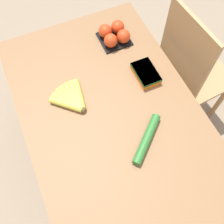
{
  "coord_description": "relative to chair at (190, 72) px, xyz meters",
  "views": [
    {
      "loc": [
        0.53,
        -0.23,
        1.91
      ],
      "look_at": [
        0.0,
        0.0,
        0.8
      ],
      "focal_mm": 42.0,
      "sensor_mm": 36.0,
      "label": 1
    }
  ],
  "objects": [
    {
      "name": "carrot_bag",
      "position": [
        0.05,
        -0.38,
        0.27
      ],
      "size": [
        0.16,
        0.11,
        0.04
      ],
      "color": "orange",
      "rests_on": "dining_table"
    },
    {
      "name": "tomato_pack",
      "position": [
        -0.24,
        -0.43,
        0.29
      ],
      "size": [
        0.17,
        0.17,
        0.09
      ],
      "color": "black",
      "rests_on": "dining_table"
    },
    {
      "name": "banana_bunch",
      "position": [
        0.05,
        -0.79,
        0.27
      ],
      "size": [
        0.19,
        0.18,
        0.04
      ],
      "color": "brown",
      "rests_on": "dining_table"
    },
    {
      "name": "cucumber_near",
      "position": [
        0.39,
        -0.55,
        0.27
      ],
      "size": [
        0.2,
        0.22,
        0.04
      ],
      "color": "#2D702D",
      "rests_on": "dining_table"
    },
    {
      "name": "dining_table",
      "position": [
        0.2,
        -0.64,
        0.14
      ],
      "size": [
        1.38,
        0.85,
        0.77
      ],
      "color": "olive",
      "rests_on": "ground_plane"
    },
    {
      "name": "chair",
      "position": [
        0.0,
        0.0,
        0.0
      ],
      "size": [
        0.45,
        0.43,
        1.01
      ],
      "rotation": [
        0.0,
        0.0,
        3.22
      ],
      "color": "tan",
      "rests_on": "ground_plane"
    },
    {
      "name": "ground_plane",
      "position": [
        0.2,
        -0.64,
        -0.52
      ],
      "size": [
        12.0,
        12.0,
        0.0
      ],
      "primitive_type": "plane",
      "color": "gray"
    }
  ]
}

